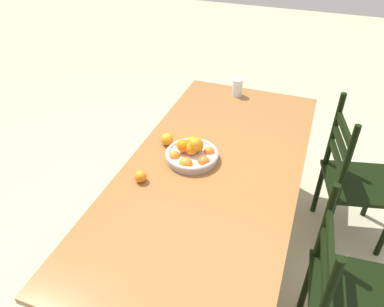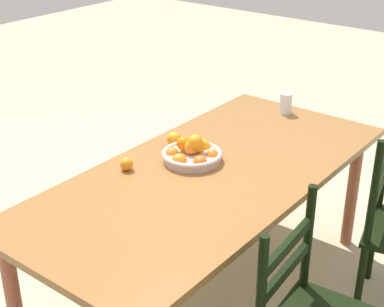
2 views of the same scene
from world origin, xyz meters
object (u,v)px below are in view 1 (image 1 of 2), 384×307
at_px(dining_table, 212,179).
at_px(chair_near_window, 351,299).
at_px(orange_loose_1, 141,176).
at_px(orange_loose_0, 167,139).
at_px(fruit_bowl, 192,153).
at_px(drinking_glass, 237,87).
at_px(chair_by_cabinet, 352,180).

relative_size(dining_table, chair_near_window, 2.14).
bearing_deg(orange_loose_1, orange_loose_0, -179.64).
relative_size(fruit_bowl, orange_loose_0, 4.10).
relative_size(dining_table, orange_loose_1, 31.74).
bearing_deg(chair_near_window, fruit_bowl, 62.10).
bearing_deg(drinking_glass, chair_near_window, 35.52).
height_order(orange_loose_1, drinking_glass, drinking_glass).
bearing_deg(dining_table, orange_loose_1, -53.71).
xyz_separation_m(chair_near_window, orange_loose_0, (-0.47, -1.09, 0.31)).
bearing_deg(orange_loose_0, orange_loose_1, 0.36).
bearing_deg(drinking_glass, fruit_bowl, -3.00).
distance_m(dining_table, orange_loose_0, 0.36).
relative_size(dining_table, drinking_glass, 16.23).
bearing_deg(drinking_glass, dining_table, 5.93).
relative_size(fruit_bowl, orange_loose_1, 4.71).
bearing_deg(dining_table, chair_near_window, 65.50).
bearing_deg(orange_loose_0, fruit_bowl, 65.30).
height_order(orange_loose_0, drinking_glass, drinking_glass).
xyz_separation_m(fruit_bowl, orange_loose_0, (-0.08, -0.18, -0.01)).
height_order(chair_by_cabinet, orange_loose_0, chair_by_cabinet).
relative_size(chair_by_cabinet, fruit_bowl, 3.27).
distance_m(chair_near_window, orange_loose_0, 1.23).
xyz_separation_m(dining_table, chair_near_window, (0.35, 0.78, -0.20)).
height_order(chair_near_window, orange_loose_1, chair_near_window).
bearing_deg(drinking_glass, chair_by_cabinet, 67.52).
height_order(dining_table, orange_loose_0, orange_loose_0).
height_order(chair_near_window, fruit_bowl, chair_near_window).
bearing_deg(dining_table, drinking_glass, -174.07).
bearing_deg(orange_loose_0, drinking_glass, 162.98).
bearing_deg(chair_by_cabinet, chair_near_window, 167.78).
height_order(chair_near_window, drinking_glass, chair_near_window).
height_order(chair_by_cabinet, fruit_bowl, chair_by_cabinet).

